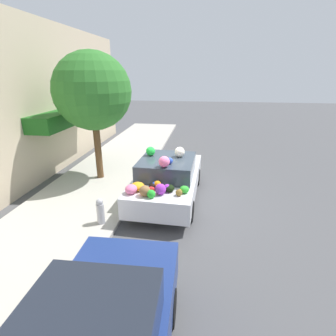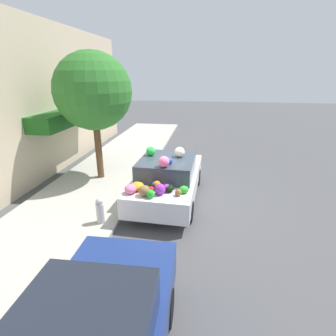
{
  "view_description": "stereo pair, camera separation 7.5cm",
  "coord_description": "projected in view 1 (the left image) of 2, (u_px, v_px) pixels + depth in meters",
  "views": [
    {
      "loc": [
        -7.57,
        -1.03,
        3.84
      ],
      "look_at": [
        0.0,
        0.03,
        1.03
      ],
      "focal_mm": 28.0,
      "sensor_mm": 36.0,
      "label": 1
    },
    {
      "loc": [
        -7.56,
        -1.1,
        3.84
      ],
      "look_at": [
        0.0,
        0.03,
        1.03
      ],
      "focal_mm": 28.0,
      "sensor_mm": 36.0,
      "label": 2
    }
  ],
  "objects": [
    {
      "name": "street_tree",
      "position": [
        93.0,
        92.0,
        8.81
      ],
      "size": [
        2.62,
        2.62,
        4.42
      ],
      "color": "brown",
      "rests_on": "sidewalk_curb"
    },
    {
      "name": "ground_plane",
      "position": [
        169.0,
        198.0,
        8.5
      ],
      "size": [
        60.0,
        60.0,
        0.0
      ],
      "primitive_type": "plane",
      "color": "#4C4C4F"
    },
    {
      "name": "building_facade",
      "position": [
        16.0,
        107.0,
        8.28
      ],
      "size": [
        18.0,
        1.2,
        5.65
      ],
      "color": "#C6B293",
      "rests_on": "ground"
    },
    {
      "name": "fire_hydrant",
      "position": [
        100.0,
        211.0,
        6.76
      ],
      "size": [
        0.2,
        0.2,
        0.7
      ],
      "color": "#B2B2B7",
      "rests_on": "sidewalk_curb"
    },
    {
      "name": "art_car",
      "position": [
        168.0,
        178.0,
        8.19
      ],
      "size": [
        4.13,
        1.98,
        1.7
      ],
      "rotation": [
        0.0,
        0.0,
        -0.04
      ],
      "color": "silver",
      "rests_on": "ground"
    },
    {
      "name": "sidewalk_curb",
      "position": [
        90.0,
        191.0,
        8.83
      ],
      "size": [
        24.0,
        3.2,
        0.12
      ],
      "color": "#B2ADA3",
      "rests_on": "ground"
    }
  ]
}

